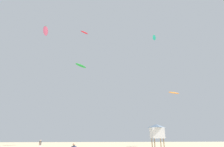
{
  "coord_description": "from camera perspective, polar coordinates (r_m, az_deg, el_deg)",
  "views": [
    {
      "loc": [
        -1.68,
        -10.12,
        2.38
      ],
      "look_at": [
        0.0,
        15.25,
        11.44
      ],
      "focal_mm": 27.88,
      "sensor_mm": 36.0,
      "label": 1
    }
  ],
  "objects": [
    {
      "name": "person_midground",
      "position": [
        34.59,
        -22.5,
        -20.59
      ],
      "size": [
        0.37,
        0.54,
        1.64
      ],
      "rotation": [
        0.0,
        0.0,
        0.03
      ],
      "color": "silver",
      "rests_on": "ground"
    },
    {
      "name": "lifeguard_tower",
      "position": [
        31.53,
        14.49,
        -17.79
      ],
      "size": [
        2.3,
        2.3,
        4.15
      ],
      "color": "#8C704C",
      "rests_on": "ground"
    },
    {
      "name": "kite_aloft_0",
      "position": [
        42.27,
        -9.0,
        13.15
      ],
      "size": [
        2.02,
        1.81,
        0.3
      ],
      "color": "red"
    },
    {
      "name": "kite_aloft_1",
      "position": [
        47.52,
        -10.17,
        2.55
      ],
      "size": [
        3.21,
        3.78,
        0.42
      ],
      "color": "green"
    },
    {
      "name": "kite_aloft_2",
      "position": [
        44.86,
        19.64,
        -5.97
      ],
      "size": [
        3.4,
        2.17,
        0.61
      ],
      "color": "orange"
    },
    {
      "name": "kite_aloft_3",
      "position": [
        39.54,
        13.68,
        11.36
      ],
      "size": [
        1.43,
        2.35,
        0.29
      ],
      "color": "#19B29E"
    },
    {
      "name": "kite_aloft_4",
      "position": [
        47.53,
        -20.95,
        12.89
      ],
      "size": [
        2.57,
        4.65,
        0.79
      ],
      "color": "#E5598C"
    }
  ]
}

